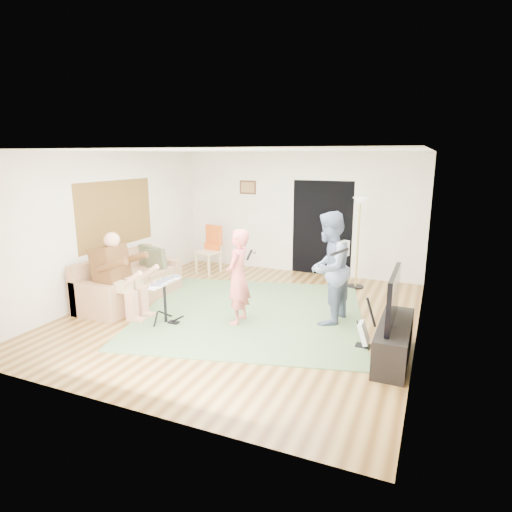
{
  "coord_description": "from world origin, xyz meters",
  "views": [
    {
      "loc": [
        2.87,
        -6.2,
        2.64
      ],
      "look_at": [
        0.1,
        0.3,
        0.96
      ],
      "focal_mm": 30.0,
      "sensor_mm": 36.0,
      "label": 1
    }
  ],
  "objects_px": {
    "drum_kit": "(165,304)",
    "television": "(393,298)",
    "guitar_spare": "(364,333)",
    "torchiere_lamp": "(359,227)",
    "singer": "(238,277)",
    "guitarist": "(329,268)",
    "tv_cabinet": "(394,341)",
    "dining_chair": "(209,256)",
    "sofa": "(127,285)"
  },
  "relations": [
    {
      "from": "singer",
      "to": "dining_chair",
      "type": "bearing_deg",
      "value": -145.49
    },
    {
      "from": "drum_kit",
      "to": "television",
      "type": "bearing_deg",
      "value": 2.0
    },
    {
      "from": "guitar_spare",
      "to": "television",
      "type": "bearing_deg",
      "value": -30.58
    },
    {
      "from": "dining_chair",
      "to": "television",
      "type": "height_order",
      "value": "television"
    },
    {
      "from": "guitar_spare",
      "to": "torchiere_lamp",
      "type": "height_order",
      "value": "torchiere_lamp"
    },
    {
      "from": "torchiere_lamp",
      "to": "television",
      "type": "bearing_deg",
      "value": -71.82
    },
    {
      "from": "sofa",
      "to": "drum_kit",
      "type": "distance_m",
      "value": 1.45
    },
    {
      "from": "guitar_spare",
      "to": "torchiere_lamp",
      "type": "distance_m",
      "value": 3.03
    },
    {
      "from": "guitar_spare",
      "to": "tv_cabinet",
      "type": "relative_size",
      "value": 0.53
    },
    {
      "from": "drum_kit",
      "to": "guitarist",
      "type": "xyz_separation_m",
      "value": [
        2.38,
        1.05,
        0.58
      ]
    },
    {
      "from": "sofa",
      "to": "drum_kit",
      "type": "bearing_deg",
      "value": -26.67
    },
    {
      "from": "guitar_spare",
      "to": "tv_cabinet",
      "type": "distance_m",
      "value": 0.47
    },
    {
      "from": "television",
      "to": "tv_cabinet",
      "type": "bearing_deg",
      "value": 0.0
    },
    {
      "from": "torchiere_lamp",
      "to": "television",
      "type": "relative_size",
      "value": 1.67
    },
    {
      "from": "guitarist",
      "to": "sofa",
      "type": "bearing_deg",
      "value": -76.09
    },
    {
      "from": "singer",
      "to": "tv_cabinet",
      "type": "relative_size",
      "value": 1.09
    },
    {
      "from": "guitarist",
      "to": "television",
      "type": "relative_size",
      "value": 1.65
    },
    {
      "from": "singer",
      "to": "torchiere_lamp",
      "type": "xyz_separation_m",
      "value": [
        1.4,
        2.64,
        0.49
      ]
    },
    {
      "from": "sofa",
      "to": "guitarist",
      "type": "bearing_deg",
      "value": 6.28
    },
    {
      "from": "tv_cabinet",
      "to": "television",
      "type": "bearing_deg",
      "value": 180.0
    },
    {
      "from": "dining_chair",
      "to": "tv_cabinet",
      "type": "relative_size",
      "value": 0.77
    },
    {
      "from": "drum_kit",
      "to": "guitar_spare",
      "type": "height_order",
      "value": "guitar_spare"
    },
    {
      "from": "torchiere_lamp",
      "to": "tv_cabinet",
      "type": "distance_m",
      "value": 3.32
    },
    {
      "from": "drum_kit",
      "to": "guitarist",
      "type": "distance_m",
      "value": 2.66
    },
    {
      "from": "television",
      "to": "torchiere_lamp",
      "type": "bearing_deg",
      "value": 108.18
    },
    {
      "from": "sofa",
      "to": "guitar_spare",
      "type": "bearing_deg",
      "value": -4.1
    },
    {
      "from": "singer",
      "to": "guitarist",
      "type": "relative_size",
      "value": 0.85
    },
    {
      "from": "singer",
      "to": "television",
      "type": "distance_m",
      "value": 2.41
    },
    {
      "from": "drum_kit",
      "to": "television",
      "type": "relative_size",
      "value": 0.67
    },
    {
      "from": "drum_kit",
      "to": "television",
      "type": "xyz_separation_m",
      "value": [
        3.45,
        0.12,
        0.53
      ]
    },
    {
      "from": "drum_kit",
      "to": "tv_cabinet",
      "type": "distance_m",
      "value": 3.5
    },
    {
      "from": "torchiere_lamp",
      "to": "singer",
      "type": "bearing_deg",
      "value": -117.84
    },
    {
      "from": "sofa",
      "to": "singer",
      "type": "height_order",
      "value": "singer"
    },
    {
      "from": "sofa",
      "to": "tv_cabinet",
      "type": "distance_m",
      "value": 4.82
    },
    {
      "from": "sofa",
      "to": "torchiere_lamp",
      "type": "relative_size",
      "value": 1.15
    },
    {
      "from": "dining_chair",
      "to": "tv_cabinet",
      "type": "distance_m",
      "value": 5.19
    },
    {
      "from": "sofa",
      "to": "television",
      "type": "height_order",
      "value": "television"
    },
    {
      "from": "sofa",
      "to": "tv_cabinet",
      "type": "xyz_separation_m",
      "value": [
        4.79,
        -0.53,
        -0.03
      ]
    },
    {
      "from": "drum_kit",
      "to": "singer",
      "type": "height_order",
      "value": "singer"
    },
    {
      "from": "singer",
      "to": "torchiere_lamp",
      "type": "height_order",
      "value": "torchiere_lamp"
    },
    {
      "from": "sofa",
      "to": "guitar_spare",
      "type": "relative_size",
      "value": 2.86
    },
    {
      "from": "guitarist",
      "to": "dining_chair",
      "type": "height_order",
      "value": "guitarist"
    },
    {
      "from": "dining_chair",
      "to": "sofa",
      "type": "bearing_deg",
      "value": -87.71
    },
    {
      "from": "guitar_spare",
      "to": "television",
      "type": "distance_m",
      "value": 0.77
    },
    {
      "from": "dining_chair",
      "to": "tv_cabinet",
      "type": "height_order",
      "value": "dining_chair"
    },
    {
      "from": "guitar_spare",
      "to": "tv_cabinet",
      "type": "bearing_deg",
      "value": -27.46
    },
    {
      "from": "tv_cabinet",
      "to": "dining_chair",
      "type": "bearing_deg",
      "value": 146.87
    },
    {
      "from": "drum_kit",
      "to": "dining_chair",
      "type": "xyz_separation_m",
      "value": [
        -0.84,
        2.96,
        0.06
      ]
    },
    {
      "from": "singer",
      "to": "tv_cabinet",
      "type": "bearing_deg",
      "value": 78.79
    },
    {
      "from": "drum_kit",
      "to": "television",
      "type": "height_order",
      "value": "television"
    }
  ]
}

